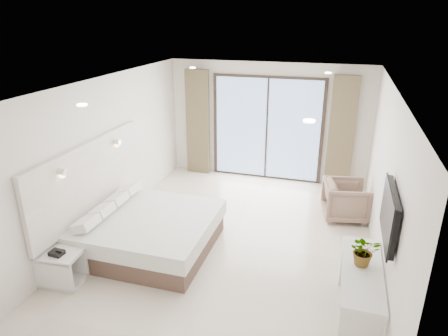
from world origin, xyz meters
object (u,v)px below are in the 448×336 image
(bed, at_px, (148,231))
(console_desk, at_px, (360,284))
(nightstand, at_px, (63,268))
(armchair, at_px, (346,198))

(bed, distance_m, console_desk, 3.41)
(nightstand, relative_size, armchair, 0.73)
(armchair, bearing_deg, bed, 112.06)
(bed, relative_size, console_desk, 1.36)
(console_desk, bearing_deg, armchair, 93.84)
(bed, distance_m, armchair, 3.73)
(nightstand, xyz_separation_m, console_desk, (4.06, 0.41, 0.31))
(console_desk, bearing_deg, bed, 166.51)
(armchair, bearing_deg, nightstand, 118.86)
(console_desk, xyz_separation_m, armchair, (-0.19, 2.83, -0.16))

